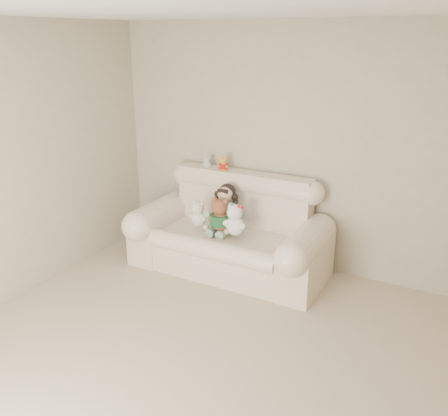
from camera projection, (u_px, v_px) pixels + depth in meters
floor at (181, 403)px, 3.43m from camera, size 5.00×5.00×0.00m
ceiling at (167, 3)px, 2.56m from camera, size 5.00×5.00×0.00m
wall_back at (309, 151)px, 5.07m from camera, size 4.50×0.00×4.50m
sofa at (228, 226)px, 5.21m from camera, size 2.10×0.95×1.03m
seated_child at (226, 207)px, 5.25m from camera, size 0.36×0.43×0.53m
brown_teddy at (220, 211)px, 5.07m from camera, size 0.33×0.30×0.42m
white_cat at (235, 217)px, 4.96m from camera, size 0.28×0.23×0.40m
cream_teddy at (198, 211)px, 5.20m from camera, size 0.25×0.21×0.34m
yellow_mini_bear at (224, 162)px, 5.40m from camera, size 0.15×0.13×0.20m
grey_mini_plush at (207, 161)px, 5.51m from camera, size 0.12×0.11×0.17m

